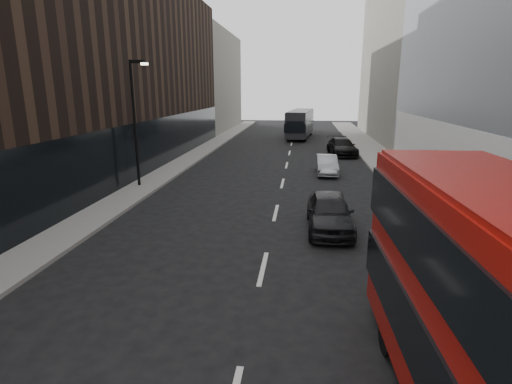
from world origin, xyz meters
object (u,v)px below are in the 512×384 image
(car_c, at_px, (342,147))
(street_lamp, at_px, (135,115))
(grey_bus, at_px, (300,123))
(car_b, at_px, (327,165))
(car_a, at_px, (330,212))

(car_c, bearing_deg, street_lamp, -141.11)
(street_lamp, bearing_deg, grey_bus, 70.63)
(car_b, distance_m, car_c, 8.40)
(car_b, bearing_deg, grey_bus, 94.63)
(grey_bus, bearing_deg, car_a, -81.12)
(grey_bus, height_order, car_c, grey_bus)
(street_lamp, height_order, car_a, street_lamp)
(street_lamp, height_order, grey_bus, street_lamp)
(car_a, xyz_separation_m, car_b, (0.49, 11.16, -0.13))
(street_lamp, height_order, car_c, street_lamp)
(car_b, bearing_deg, car_a, -93.50)
(street_lamp, xyz_separation_m, car_b, (11.04, 5.16, -3.55))
(street_lamp, distance_m, car_c, 18.83)
(car_a, height_order, car_c, car_a)
(car_a, bearing_deg, grey_bus, 92.09)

